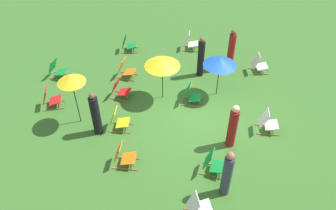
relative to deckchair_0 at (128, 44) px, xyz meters
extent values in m
plane|color=#386B28|center=(-4.35, -2.98, -0.37)|extent=(40.00, 40.00, 0.00)
cube|color=olive|center=(-0.22, -0.06, -0.35)|extent=(0.06, 0.76, 0.04)
cube|color=olive|center=(0.22, -0.05, -0.35)|extent=(0.06, 0.76, 0.04)
cube|color=#148C38|center=(0.00, -0.15, -0.10)|extent=(0.49, 0.45, 0.13)
cube|color=#148C38|center=(0.00, 0.15, 0.18)|extent=(0.49, 0.26, 0.57)
cylinder|color=olive|center=(0.01, -0.35, -0.17)|extent=(0.44, 0.04, 0.03)
cube|color=olive|center=(-6.76, -0.43, -0.35)|extent=(0.11, 0.76, 0.04)
cube|color=olive|center=(-6.32, -0.47, -0.35)|extent=(0.11, 0.76, 0.04)
cube|color=orange|center=(-6.55, -0.55, -0.10)|extent=(0.52, 0.48, 0.13)
cube|color=orange|center=(-6.52, -0.25, 0.18)|extent=(0.50, 0.29, 0.57)
cylinder|color=olive|center=(-6.57, -0.75, -0.17)|extent=(0.44, 0.07, 0.03)
cube|color=olive|center=(-2.21, -0.06, -0.35)|extent=(0.24, 0.74, 0.04)
cube|color=olive|center=(-1.79, -0.18, -0.35)|extent=(0.24, 0.74, 0.04)
cube|color=orange|center=(-2.03, -0.21, -0.10)|extent=(0.58, 0.55, 0.13)
cube|color=orange|center=(-1.95, 0.07, 0.18)|extent=(0.53, 0.37, 0.57)
cylinder|color=olive|center=(-2.08, -0.41, -0.17)|extent=(0.43, 0.15, 0.03)
cube|color=olive|center=(-4.02, 2.44, -0.35)|extent=(0.18, 0.75, 0.04)
cube|color=olive|center=(-3.59, 2.52, -0.35)|extent=(0.18, 0.75, 0.04)
cube|color=red|center=(-3.78, 2.38, -0.10)|extent=(0.55, 0.52, 0.13)
cube|color=red|center=(-3.84, 2.68, 0.18)|extent=(0.52, 0.33, 0.57)
cylinder|color=olive|center=(-3.75, 2.19, -0.17)|extent=(0.44, 0.11, 0.03)
cube|color=olive|center=(-3.86, -2.65, -0.35)|extent=(0.18, 0.75, 0.04)
cube|color=olive|center=(-3.43, -2.73, -0.35)|extent=(0.18, 0.75, 0.04)
cube|color=#148C38|center=(-3.67, -2.79, -0.10)|extent=(0.56, 0.52, 0.13)
cube|color=#148C38|center=(-3.61, -2.49, 0.18)|extent=(0.52, 0.34, 0.57)
cylinder|color=olive|center=(-3.71, -2.98, -0.17)|extent=(0.44, 0.11, 0.03)
cube|color=olive|center=(-7.06, -3.09, -0.35)|extent=(0.27, 0.73, 0.04)
cube|color=olive|center=(-6.64, -3.22, -0.35)|extent=(0.27, 0.73, 0.04)
cube|color=#148C38|center=(-6.88, -3.25, -0.10)|extent=(0.59, 0.56, 0.13)
cube|color=#148C38|center=(-6.79, -2.97, 0.18)|extent=(0.53, 0.38, 0.57)
cylinder|color=olive|center=(-6.94, -3.44, -0.17)|extent=(0.43, 0.16, 0.03)
cube|color=olive|center=(-1.90, -5.62, -0.35)|extent=(0.06, 0.76, 0.04)
cube|color=olive|center=(-1.46, -5.61, -0.35)|extent=(0.06, 0.76, 0.04)
cube|color=white|center=(-1.67, -5.71, -0.10)|extent=(0.49, 0.44, 0.13)
cube|color=white|center=(-1.68, -5.41, 0.18)|extent=(0.49, 0.26, 0.57)
cylinder|color=olive|center=(-1.67, -5.91, -0.17)|extent=(0.44, 0.04, 0.03)
cube|color=olive|center=(-8.08, -2.56, -0.35)|extent=(0.18, 0.75, 0.04)
cube|color=white|center=(-8.28, -2.70, -0.10)|extent=(0.55, 0.52, 0.13)
cube|color=white|center=(-8.33, -2.41, 0.18)|extent=(0.52, 0.33, 0.57)
cylinder|color=olive|center=(-8.24, -2.90, -0.17)|extent=(0.44, 0.11, 0.03)
cube|color=olive|center=(-5.19, -0.11, -0.35)|extent=(0.11, 0.76, 0.04)
cube|color=olive|center=(-4.76, -0.15, -0.35)|extent=(0.11, 0.76, 0.04)
cube|color=yellow|center=(-4.98, -0.23, -0.10)|extent=(0.52, 0.47, 0.13)
cube|color=yellow|center=(-4.96, 0.07, 0.18)|extent=(0.50, 0.29, 0.57)
cylinder|color=olive|center=(-5.00, -0.42, -0.17)|extent=(0.44, 0.07, 0.03)
cube|color=olive|center=(-0.10, -2.83, -0.35)|extent=(0.12, 0.76, 0.04)
cube|color=olive|center=(0.34, -2.88, -0.35)|extent=(0.12, 0.76, 0.04)
cube|color=white|center=(0.11, -2.95, -0.10)|extent=(0.52, 0.48, 0.13)
cube|color=white|center=(0.14, -2.66, 0.18)|extent=(0.50, 0.30, 0.57)
cylinder|color=olive|center=(0.09, -3.15, -0.17)|extent=(0.44, 0.07, 0.03)
cube|color=olive|center=(-3.50, 0.05, -0.35)|extent=(0.27, 0.73, 0.04)
cube|color=olive|center=(-3.08, -0.09, -0.35)|extent=(0.27, 0.73, 0.04)
cube|color=red|center=(-3.32, -0.11, -0.10)|extent=(0.59, 0.56, 0.13)
cube|color=red|center=(-3.23, 0.17, 0.18)|extent=(0.53, 0.38, 0.57)
cylinder|color=olive|center=(-3.38, -0.30, -0.17)|extent=(0.43, 0.16, 0.03)
cube|color=olive|center=(-2.21, 2.74, -0.35)|extent=(0.25, 0.74, 0.04)
cube|color=olive|center=(-1.79, 2.62, -0.35)|extent=(0.25, 0.74, 0.04)
cube|color=#148C38|center=(-2.03, 2.58, -0.10)|extent=(0.58, 0.55, 0.13)
cube|color=#148C38|center=(-1.94, 2.87, 0.18)|extent=(0.53, 0.37, 0.57)
cylinder|color=olive|center=(-2.09, 2.39, -0.17)|extent=(0.43, 0.15, 0.03)
cube|color=olive|center=(-5.33, -5.16, -0.35)|extent=(0.11, 0.76, 0.04)
cube|color=olive|center=(-4.90, -5.21, -0.35)|extent=(0.11, 0.76, 0.04)
cube|color=white|center=(-5.13, -5.28, -0.10)|extent=(0.52, 0.48, 0.13)
cube|color=white|center=(-5.10, -4.99, 0.18)|extent=(0.50, 0.30, 0.57)
cylinder|color=olive|center=(-5.15, -5.48, -0.17)|extent=(0.44, 0.07, 0.03)
cylinder|color=black|center=(-3.31, -1.58, 0.49)|extent=(0.03, 0.03, 1.72)
cone|color=yellow|center=(-3.31, -1.58, 1.23)|extent=(1.28, 1.28, 0.30)
cylinder|color=black|center=(-3.13, -3.66, 0.44)|extent=(0.03, 0.03, 1.61)
cone|color=#194CB2|center=(-3.13, -3.66, 1.13)|extent=(1.22, 1.22, 0.29)
cylinder|color=black|center=(-4.63, 1.32, 0.62)|extent=(0.03, 0.03, 1.98)
cone|color=yellow|center=(-4.63, 1.32, 1.50)|extent=(0.92, 0.92, 0.27)
cylinder|color=black|center=(-1.87, -3.11, 0.41)|extent=(0.38, 0.38, 1.56)
sphere|color=brown|center=(-1.87, -3.11, 1.29)|extent=(0.20, 0.20, 0.20)
cylinder|color=maroon|center=(-5.75, -3.80, 0.36)|extent=(0.42, 0.42, 1.47)
sphere|color=beige|center=(-5.75, -3.80, 1.20)|extent=(0.23, 0.23, 0.23)
cylinder|color=#333847|center=(-7.59, -3.37, 0.38)|extent=(0.34, 0.34, 1.51)
sphere|color=#936647|center=(-7.59, -3.37, 1.24)|extent=(0.22, 0.22, 0.22)
cylinder|color=maroon|center=(-1.39, -4.40, 0.44)|extent=(0.32, 0.32, 1.61)
sphere|color=brown|center=(-1.39, -4.40, 1.34)|extent=(0.21, 0.21, 0.21)
cylinder|color=black|center=(-5.15, 0.60, 0.39)|extent=(0.38, 0.38, 1.51)
sphere|color=brown|center=(-5.15, 0.60, 1.24)|extent=(0.21, 0.21, 0.21)
camera|label=1|loc=(-13.13, -1.72, 7.90)|focal=35.65mm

